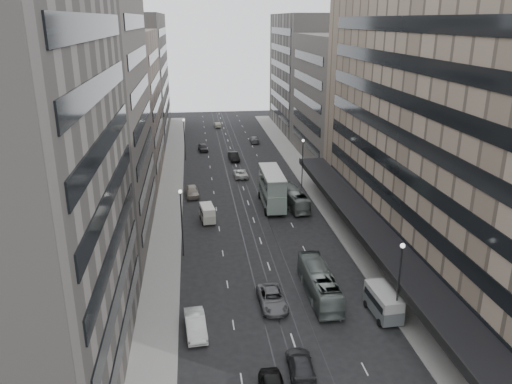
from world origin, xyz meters
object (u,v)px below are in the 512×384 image
bus_far (293,198)px  panel_van (207,213)px  sedan_2 (272,299)px  double_decker (272,188)px  vw_microbus (383,302)px  bus_near (319,283)px  sedan_1 (196,325)px

bus_far → panel_van: bearing=13.0°
bus_far → sedan_2: bus_far is taller
double_decker → vw_microbus: bearing=-78.6°
double_decker → sedan_2: bearing=-98.5°
vw_microbus → bus_near: bearing=136.8°
vw_microbus → sedan_2: size_ratio=0.91×
bus_far → sedan_1: bus_far is taller
vw_microbus → sedan_1: size_ratio=1.00×
bus_far → double_decker: double_decker is taller
vw_microbus → double_decker: bearing=97.8°
bus_far → double_decker: size_ratio=0.99×
double_decker → panel_van: bearing=-153.2°
sedan_2 → bus_far: bearing=72.6°
panel_van → sedan_2: (5.52, -22.37, -0.55)m
panel_van → sedan_1: 26.01m
double_decker → bus_far: bearing=-6.8°
bus_near → bus_far: (2.44, 25.58, -0.06)m
bus_near → double_decker: bearing=-88.1°
bus_far → panel_van: size_ratio=2.52×
sedan_1 → sedan_2: sedan_1 is taller
bus_near → bus_far: bearing=-95.1°
panel_van → sedan_2: panel_van is taller
bus_near → double_decker: 26.04m
double_decker → sedan_1: 33.04m
bus_near → sedan_2: (-5.03, -1.23, -0.69)m
panel_van → sedan_2: 23.05m
bus_near → vw_microbus: size_ratio=2.08×
double_decker → sedan_2: size_ratio=1.83×
bus_far → vw_microbus: bus_far is taller
double_decker → sedan_1: double_decker is taller
vw_microbus → sedan_2: vw_microbus is taller
double_decker → vw_microbus: 30.87m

